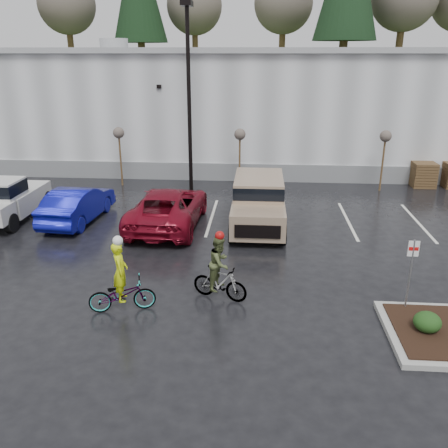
# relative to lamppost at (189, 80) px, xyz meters

# --- Properties ---
(ground) EXTENTS (120.00, 120.00, 0.00)m
(ground) POSITION_rel_lamppost_xyz_m (4.00, -12.00, -5.69)
(ground) COLOR black
(ground) RESTS_ON ground
(warehouse) EXTENTS (60.50, 15.50, 7.20)m
(warehouse) POSITION_rel_lamppost_xyz_m (4.00, 9.99, -2.04)
(warehouse) COLOR #A9ACAE
(warehouse) RESTS_ON ground
(wooded_ridge) EXTENTS (80.00, 25.00, 6.00)m
(wooded_ridge) POSITION_rel_lamppost_xyz_m (4.00, 33.00, -2.69)
(wooded_ridge) COLOR #29421B
(wooded_ridge) RESTS_ON ground
(lamppost) EXTENTS (0.50, 1.00, 9.22)m
(lamppost) POSITION_rel_lamppost_xyz_m (0.00, 0.00, 0.00)
(lamppost) COLOR black
(lamppost) RESTS_ON ground
(sapling_west) EXTENTS (0.60, 0.60, 3.20)m
(sapling_west) POSITION_rel_lamppost_xyz_m (-4.00, 1.00, -2.96)
(sapling_west) COLOR #442E1B
(sapling_west) RESTS_ON ground
(sapling_mid) EXTENTS (0.60, 0.60, 3.20)m
(sapling_mid) POSITION_rel_lamppost_xyz_m (2.50, 1.00, -2.96)
(sapling_mid) COLOR #442E1B
(sapling_mid) RESTS_ON ground
(sapling_east) EXTENTS (0.60, 0.60, 3.20)m
(sapling_east) POSITION_rel_lamppost_xyz_m (10.00, 1.00, -2.96)
(sapling_east) COLOR #442E1B
(sapling_east) RESTS_ON ground
(pallet_stack_a) EXTENTS (1.20, 1.20, 1.35)m
(pallet_stack_a) POSITION_rel_lamppost_xyz_m (12.50, 2.00, -5.01)
(pallet_stack_a) COLOR #442E1B
(pallet_stack_a) RESTS_ON ground
(shrub_a) EXTENTS (0.70, 0.70, 0.52)m
(shrub_a) POSITION_rel_lamppost_xyz_m (8.00, -13.00, -5.27)
(shrub_a) COLOR black
(shrub_a) RESTS_ON curb_island
(fire_lane_sign) EXTENTS (0.30, 0.05, 2.20)m
(fire_lane_sign) POSITION_rel_lamppost_xyz_m (7.80, -11.80, -4.28)
(fire_lane_sign) COLOR gray
(fire_lane_sign) RESTS_ON ground
(pickup_white) EXTENTS (2.10, 5.20, 1.96)m
(pickup_white) POSITION_rel_lamppost_xyz_m (-7.36, -4.75, -4.71)
(pickup_white) COLOR beige
(pickup_white) RESTS_ON ground
(car_blue) EXTENTS (1.98, 4.76, 1.53)m
(car_blue) POSITION_rel_lamppost_xyz_m (-4.24, -4.95, -4.92)
(car_blue) COLOR #0D1199
(car_blue) RESTS_ON ground
(car_red) EXTENTS (2.86, 5.90, 1.62)m
(car_red) POSITION_rel_lamppost_xyz_m (-0.21, -5.23, -4.88)
(car_red) COLOR maroon
(car_red) RESTS_ON ground
(suv_tan) EXTENTS (2.20, 5.10, 2.06)m
(suv_tan) POSITION_rel_lamppost_xyz_m (3.57, -5.15, -4.66)
(suv_tan) COLOR gray
(suv_tan) RESTS_ON ground
(cyclist_hivis) EXTENTS (1.98, 1.11, 2.28)m
(cyclist_hivis) POSITION_rel_lamppost_xyz_m (-0.20, -12.32, -4.98)
(cyclist_hivis) COLOR #3F3F44
(cyclist_hivis) RESTS_ON ground
(cyclist_olive) EXTENTS (1.73, 1.01, 2.16)m
(cyclist_olive) POSITION_rel_lamppost_xyz_m (2.50, -11.43, -4.89)
(cyclist_olive) COLOR #3F3F44
(cyclist_olive) RESTS_ON ground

